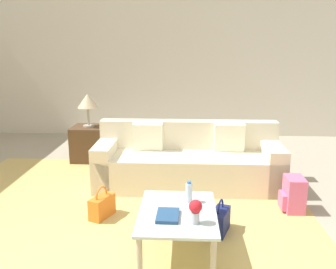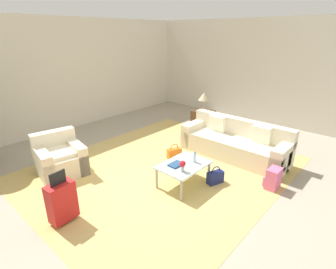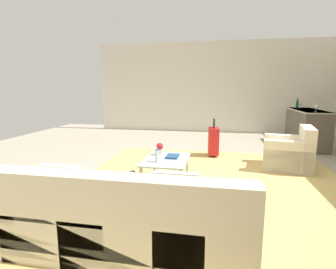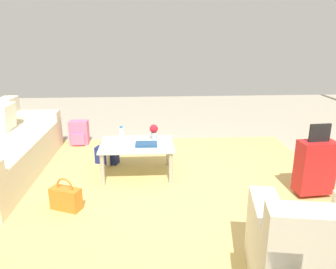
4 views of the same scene
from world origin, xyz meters
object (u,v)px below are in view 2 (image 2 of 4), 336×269
suitcase_red (62,201)px  handbag_navy (215,177)px  armchair (60,159)px  backpack_pink (273,179)px  flower_vase (183,165)px  table_lamp (204,97)px  side_table (203,120)px  couch (235,144)px  handbag_orange (174,153)px  water_bottle (195,158)px  coffee_table (183,167)px  coffee_table_book (176,164)px

suitcase_red → handbag_navy: (2.44, -1.12, -0.23)m
armchair → backpack_pink: bearing=-56.5°
flower_vase → table_lamp: table_lamp is taller
side_table → handbag_navy: (-2.36, -1.92, -0.15)m
couch → handbag_orange: couch is taller
flower_vase → table_lamp: bearing=28.7°
side_table → handbag_navy: side_table is taller
water_bottle → table_lamp: table_lamp is taller
flower_vase → armchair: bearing=114.8°
flower_vase → side_table: (3.02, 1.65, -0.27)m
water_bottle → couch: bearing=0.0°
flower_vase → handbag_orange: flower_vase is taller
coffee_table → flower_vase: (-0.22, -0.15, 0.18)m
handbag_orange → coffee_table_book: bearing=-138.0°
couch → table_lamp: (1.01, 1.60, 0.67)m
coffee_table → suitcase_red: 2.12m
water_bottle → coffee_table_book: size_ratio=0.75×
couch → armchair: bearing=143.7°
water_bottle → handbag_orange: (0.53, 0.94, -0.40)m
backpack_pink → armchair: bearing=123.5°
coffee_table_book → handbag_navy: 0.82m
armchair → handbag_navy: bearing=-56.1°
backpack_pink → flower_vase: bearing=137.0°
armchair → water_bottle: bearing=-56.7°
suitcase_red → side_table: bearing=9.5°
armchair → handbag_navy: 3.11m
coffee_table → side_table: (2.80, 1.50, -0.09)m
armchair → handbag_navy: size_ratio=2.75×
coffee_table → coffee_table_book: bearing=146.3°
coffee_table_book → handbag_navy: coffee_table_book is taller
table_lamp → backpack_pink: table_lamp is taller
side_table → suitcase_red: 4.87m
armchair → coffee_table_book: armchair is taller
water_bottle → backpack_pink: 1.47m
suitcase_red → handbag_navy: size_ratio=2.37×
backpack_pink → coffee_table_book: bearing=129.3°
handbag_orange → backpack_pink: backpack_pink is taller
coffee_table → backpack_pink: (1.00, -1.29, -0.18)m
armchair → handbag_orange: size_ratio=2.75×
handbag_orange → table_lamp: bearing=17.6°
backpack_pink → coffee_table: bearing=127.8°
flower_vase → couch: bearing=1.4°
side_table → handbag_navy: bearing=-140.8°
table_lamp → side_table: bearing=0.0°
suitcase_red → backpack_pink: (3.00, -1.99, -0.16)m
handbag_orange → backpack_pink: bearing=-82.7°
table_lamp → coffee_table: bearing=-151.8°
coffee_table → backpack_pink: coffee_table is taller
couch → armchair: 3.82m
coffee_table → suitcase_red: suitcase_red is taller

